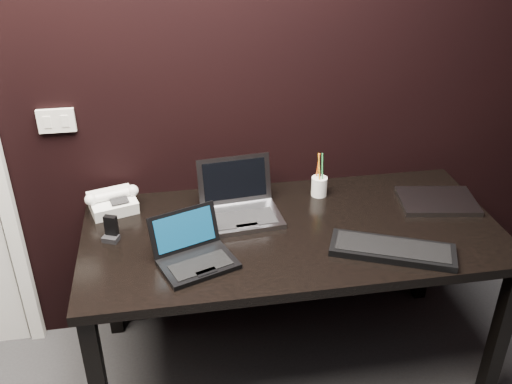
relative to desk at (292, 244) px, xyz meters
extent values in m
plane|color=black|center=(-0.30, 0.40, 0.64)|extent=(4.00, 0.00, 4.00)
cube|color=silver|center=(-0.92, 0.39, 0.46)|extent=(0.15, 0.02, 0.10)
cube|color=silver|center=(-0.95, 0.38, 0.46)|extent=(0.03, 0.01, 0.05)
cube|color=silver|center=(-0.88, 0.38, 0.46)|extent=(0.03, 0.01, 0.05)
cube|color=black|center=(0.00, 0.00, 0.06)|extent=(1.70, 0.80, 0.04)
cube|color=black|center=(0.80, -0.35, -0.31)|extent=(0.06, 0.06, 0.70)
cube|color=black|center=(-0.80, 0.35, -0.31)|extent=(0.06, 0.06, 0.70)
cube|color=black|center=(0.80, 0.35, -0.31)|extent=(0.06, 0.06, 0.70)
cube|color=black|center=(-0.40, -0.19, 0.09)|extent=(0.32, 0.27, 0.02)
cube|color=black|center=(-0.39, -0.21, 0.10)|extent=(0.24, 0.17, 0.00)
cube|color=black|center=(-0.38, -0.26, 0.10)|extent=(0.08, 0.05, 0.00)
cube|color=black|center=(-0.44, -0.08, 0.17)|extent=(0.27, 0.15, 0.15)
cube|color=#092B44|center=(-0.44, -0.08, 0.17)|extent=(0.23, 0.12, 0.13)
cube|color=gray|center=(-0.19, 0.10, 0.09)|extent=(0.34, 0.26, 0.02)
cube|color=black|center=(-0.19, 0.07, 0.10)|extent=(0.27, 0.15, 0.00)
cube|color=#A09FA5|center=(-0.19, 0.01, 0.10)|extent=(0.09, 0.04, 0.00)
cube|color=gray|center=(-0.21, 0.24, 0.20)|extent=(0.32, 0.09, 0.20)
cube|color=black|center=(-0.21, 0.24, 0.20)|extent=(0.28, 0.07, 0.16)
cube|color=black|center=(0.34, -0.23, 0.09)|extent=(0.49, 0.33, 0.03)
cube|color=black|center=(0.34, -0.23, 0.11)|extent=(0.44, 0.29, 0.00)
cube|color=gray|center=(0.67, 0.09, 0.09)|extent=(0.36, 0.29, 0.02)
cube|color=white|center=(-0.73, 0.28, 0.11)|extent=(0.23, 0.22, 0.08)
cylinder|color=white|center=(-0.73, 0.27, 0.16)|extent=(0.18, 0.09, 0.04)
sphere|color=white|center=(-0.81, 0.24, 0.16)|extent=(0.06, 0.06, 0.05)
sphere|color=silver|center=(-0.64, 0.29, 0.16)|extent=(0.06, 0.06, 0.05)
cube|color=black|center=(-0.70, 0.24, 0.14)|extent=(0.08, 0.07, 0.01)
cube|color=black|center=(-0.72, 0.05, 0.13)|extent=(0.05, 0.04, 0.10)
cube|color=black|center=(-0.73, 0.03, 0.09)|extent=(0.07, 0.06, 0.02)
cylinder|color=white|center=(0.18, 0.25, 0.12)|extent=(0.09, 0.09, 0.09)
cylinder|color=#ED5916|center=(0.17, 0.26, 0.22)|extent=(0.01, 0.03, 0.13)
cylinder|color=#278F44|center=(0.18, 0.25, 0.22)|extent=(0.01, 0.02, 0.13)
cylinder|color=black|center=(0.18, 0.26, 0.22)|extent=(0.01, 0.02, 0.13)
cylinder|color=orange|center=(0.17, 0.25, 0.22)|extent=(0.01, 0.03, 0.13)
camera|label=1|loc=(-0.48, -1.90, 1.35)|focal=40.00mm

